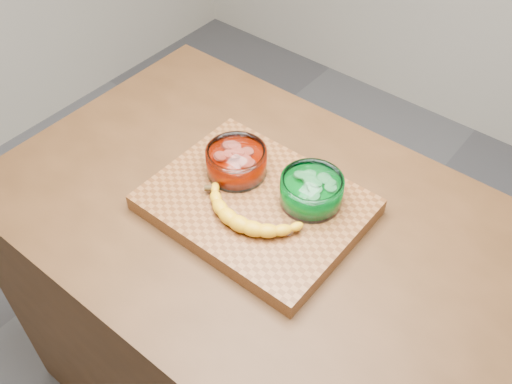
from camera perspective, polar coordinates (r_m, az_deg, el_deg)
The scene contains 5 objects.
counter at distance 1.63m, azimuth 0.00°, elevation -12.56°, with size 1.20×0.80×0.90m, color #492C15.
cutting_board at distance 1.25m, azimuth 0.00°, elevation -1.27°, with size 0.45×0.35×0.04m, color brown.
bowl_red at distance 1.28m, azimuth -1.97°, elevation 3.05°, with size 0.14×0.14×0.06m.
bowl_green at distance 1.22m, azimuth 5.57°, elevation 0.16°, with size 0.14×0.14×0.06m.
banana at distance 1.19m, azimuth -0.85°, elevation -2.11°, with size 0.26×0.13×0.04m, color gold, non-canonical shape.
Camera 1 is at (0.53, -0.66, 1.84)m, focal length 40.00 mm.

